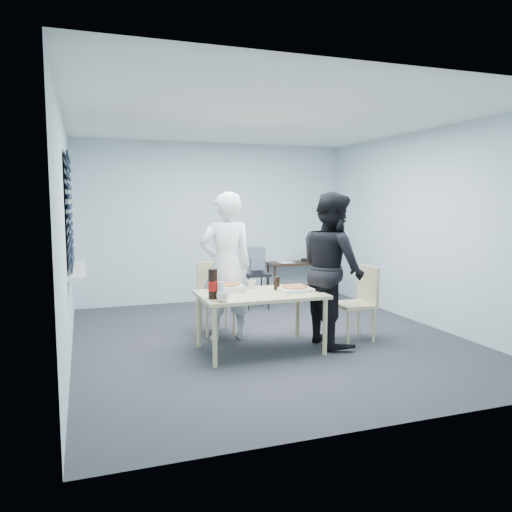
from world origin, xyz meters
name	(u,v)px	position (x,y,z in m)	size (l,w,h in m)	color
room	(72,221)	(-2.20, 0.40, 1.44)	(5.00, 5.00, 5.00)	#2C2C31
dining_table	(260,298)	(-0.26, -0.42, 0.60)	(1.35, 0.85, 0.66)	beige
chair_far	(215,292)	(-0.52, 0.54, 0.51)	(0.42, 0.42, 0.89)	beige
chair_right	(360,297)	(1.03, -0.38, 0.51)	(0.42, 0.42, 0.89)	beige
person_white	(226,267)	(-0.48, 0.16, 0.89)	(0.65, 0.42, 1.77)	white
person_black	(332,269)	(0.63, -0.42, 0.89)	(0.86, 0.47, 1.77)	black
side_table	(294,267)	(1.32, 2.28, 0.54)	(0.92, 0.41, 0.62)	#322415
stool	(255,280)	(0.40, 1.66, 0.45)	(0.40, 0.40, 0.56)	black
backpack	(255,260)	(0.40, 1.65, 0.75)	(0.28, 0.21, 0.40)	slate
pizza_box_a	(228,288)	(-0.57, -0.20, 0.69)	(0.32, 0.32, 0.08)	white
pizza_box_b	(294,288)	(0.15, -0.42, 0.68)	(0.36, 0.36, 0.05)	white
mug_a	(223,297)	(-0.78, -0.75, 0.70)	(0.12, 0.12, 0.10)	white
mug_b	(252,284)	(-0.25, -0.10, 0.70)	(0.10, 0.10, 0.09)	white
cola_glass	(277,283)	(-0.02, -0.31, 0.73)	(0.07, 0.07, 0.15)	black
soda_bottle	(213,284)	(-0.83, -0.57, 0.81)	(0.10, 0.10, 0.31)	black
plastic_cups	(221,291)	(-0.76, -0.63, 0.75)	(0.08, 0.08, 0.18)	silver
rubber_band	(287,296)	(-0.06, -0.71, 0.66)	(0.05, 0.05, 0.00)	red
papers	(286,262)	(1.17, 2.30, 0.62)	(0.23, 0.32, 0.01)	white
black_box	(305,260)	(1.54, 2.30, 0.64)	(0.12, 0.09, 0.05)	black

